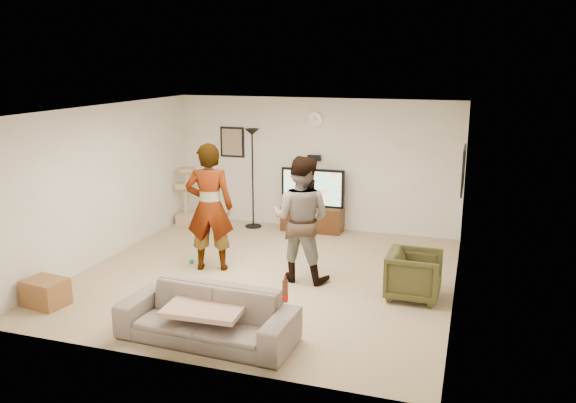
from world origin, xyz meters
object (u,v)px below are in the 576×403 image
(person_right, at_px, (301,219))
(side_table, at_px, (46,292))
(cat_tree, at_px, (185,195))
(beer_bottle, at_px, (285,291))
(armchair, at_px, (414,275))
(sofa, at_px, (207,316))
(tv_stand, at_px, (312,218))
(tv, at_px, (313,188))
(person_left, at_px, (210,207))
(floor_lamp, at_px, (253,179))

(person_right, bearing_deg, side_table, 36.66)
(cat_tree, relative_size, beer_bottle, 4.53)
(armchair, height_order, side_table, armchair)
(sofa, distance_m, beer_bottle, 1.04)
(tv_stand, bearing_deg, tv, 0.00)
(tv, distance_m, cat_tree, 2.58)
(person_left, bearing_deg, floor_lamp, -100.87)
(beer_bottle, height_order, armchair, beer_bottle)
(floor_lamp, height_order, side_table, floor_lamp)
(person_left, distance_m, person_right, 1.46)
(person_left, height_order, beer_bottle, person_left)
(sofa, xyz_separation_m, armchair, (2.14, 1.99, 0.03))
(tv_stand, relative_size, armchair, 1.59)
(sofa, bearing_deg, floor_lamp, 107.54)
(sofa, bearing_deg, tv_stand, 93.20)
(tv, xyz_separation_m, cat_tree, (-2.56, -0.26, -0.28))
(sofa, bearing_deg, beer_bottle, 2.60)
(tv_stand, relative_size, person_right, 0.62)
(tv, distance_m, beer_bottle, 4.78)
(floor_lamp, relative_size, beer_bottle, 7.67)
(tv, relative_size, armchair, 1.67)
(tv_stand, bearing_deg, cat_tree, -174.17)
(person_left, distance_m, sofa, 2.48)
(person_left, xyz_separation_m, side_table, (-1.49, -1.95, -0.81))
(sofa, xyz_separation_m, beer_bottle, (0.95, 0.00, 0.43))
(person_left, distance_m, beer_bottle, 2.92)
(armchair, bearing_deg, person_left, 87.82)
(tv, xyz_separation_m, armchair, (2.19, -2.69, -0.51))
(person_right, bearing_deg, sofa, 80.83)
(person_left, bearing_deg, person_right, 164.08)
(tv, height_order, armchair, tv)
(tv_stand, relative_size, person_left, 0.58)
(cat_tree, relative_size, person_left, 0.57)
(person_right, bearing_deg, person_left, 3.47)
(tv_stand, height_order, side_table, tv_stand)
(tv, distance_m, floor_lamp, 1.18)
(sofa, distance_m, side_table, 2.49)
(cat_tree, distance_m, person_right, 3.82)
(beer_bottle, bearing_deg, armchair, 59.02)
(floor_lamp, xyz_separation_m, sofa, (1.22, -4.56, -0.66))
(beer_bottle, bearing_deg, person_left, 131.70)
(cat_tree, height_order, armchair, cat_tree)
(tv_stand, distance_m, beer_bottle, 4.81)
(person_right, relative_size, armchair, 2.56)
(cat_tree, xyz_separation_m, beer_bottle, (3.56, -4.42, 0.16))
(beer_bottle, xyz_separation_m, side_table, (-3.43, 0.22, -0.55))
(tv, height_order, cat_tree, tv)
(person_right, distance_m, sofa, 2.32)
(cat_tree, distance_m, beer_bottle, 5.67)
(floor_lamp, bearing_deg, tv_stand, 5.56)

